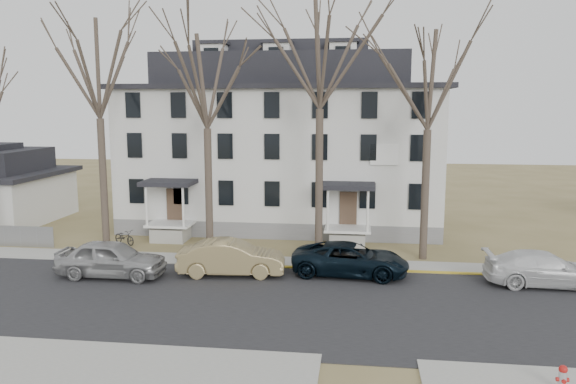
# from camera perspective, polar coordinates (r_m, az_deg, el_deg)

# --- Properties ---
(ground) EXTENTS (120.00, 120.00, 0.00)m
(ground) POSITION_cam_1_polar(r_m,az_deg,el_deg) (21.31, -1.61, -13.22)
(ground) COLOR olive
(ground) RESTS_ON ground
(main_road) EXTENTS (120.00, 10.00, 0.04)m
(main_road) POSITION_cam_1_polar(r_m,az_deg,el_deg) (23.15, -0.83, -11.38)
(main_road) COLOR #27272A
(main_road) RESTS_ON ground
(far_sidewalk) EXTENTS (120.00, 2.00, 0.08)m
(far_sidewalk) POSITION_cam_1_polar(r_m,az_deg,el_deg) (28.81, 0.85, -7.30)
(far_sidewalk) COLOR #A09F97
(far_sidewalk) RESTS_ON ground
(yellow_curb) EXTENTS (14.00, 0.25, 0.06)m
(yellow_curb) POSITION_cam_1_polar(r_m,az_deg,el_deg) (27.85, 11.02, -8.03)
(yellow_curb) COLOR gold
(yellow_curb) RESTS_ON ground
(boarding_house) EXTENTS (20.80, 12.36, 12.05)m
(boarding_house) POSITION_cam_1_polar(r_m,az_deg,el_deg) (37.90, -0.46, 4.85)
(boarding_house) COLOR slate
(boarding_house) RESTS_ON ground
(tree_far_left) EXTENTS (8.40, 8.40, 13.72)m
(tree_far_left) POSITION_cam_1_polar(r_m,az_deg,el_deg) (32.60, -18.81, 12.49)
(tree_far_left) COLOR #473B31
(tree_far_left) RESTS_ON ground
(tree_mid_left) EXTENTS (7.80, 7.80, 12.74)m
(tree_mid_left) POSITION_cam_1_polar(r_m,az_deg,el_deg) (30.45, -8.31, 11.75)
(tree_mid_left) COLOR #473B31
(tree_mid_left) RESTS_ON ground
(tree_center) EXTENTS (9.00, 9.00, 14.70)m
(tree_center) POSITION_cam_1_polar(r_m,az_deg,el_deg) (29.55, 3.30, 14.80)
(tree_center) COLOR #473B31
(tree_center) RESTS_ON ground
(tree_mid_right) EXTENTS (7.80, 7.80, 12.74)m
(tree_mid_right) POSITION_cam_1_polar(r_m,az_deg,el_deg) (29.56, 14.20, 11.67)
(tree_mid_right) COLOR #473B31
(tree_mid_right) RESTS_ON ground
(car_silver) EXTENTS (5.07, 2.05, 1.73)m
(car_silver) POSITION_cam_1_polar(r_m,az_deg,el_deg) (27.65, -17.51, -6.55)
(car_silver) COLOR #A2A2A2
(car_silver) RESTS_ON ground
(car_tan) EXTENTS (5.16, 2.24, 1.65)m
(car_tan) POSITION_cam_1_polar(r_m,az_deg,el_deg) (26.81, -5.78, -6.74)
(car_tan) COLOR #927F52
(car_tan) RESTS_ON ground
(car_navy) EXTENTS (5.65, 2.95, 1.52)m
(car_navy) POSITION_cam_1_polar(r_m,az_deg,el_deg) (26.85, 6.36, -6.87)
(car_navy) COLOR black
(car_navy) RESTS_ON ground
(car_white) EXTENTS (5.21, 2.14, 1.51)m
(car_white) POSITION_cam_1_polar(r_m,az_deg,el_deg) (27.65, 24.61, -7.19)
(car_white) COLOR silver
(car_white) RESTS_ON ground
(bicycle_left) EXTENTS (1.73, 1.32, 0.87)m
(bicycle_left) POSITION_cam_1_polar(r_m,az_deg,el_deg) (33.81, -16.28, -4.47)
(bicycle_left) COLOR black
(bicycle_left) RESTS_ON ground
(fire_hydrant) EXTENTS (0.34, 0.32, 0.83)m
(fire_hydrant) POSITION_cam_1_polar(r_m,az_deg,el_deg) (18.22, 26.11, -16.70)
(fire_hydrant) COLOR #B7B7BA
(fire_hydrant) RESTS_ON ground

